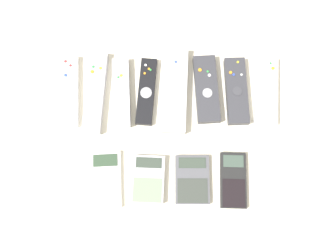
{
  "coord_description": "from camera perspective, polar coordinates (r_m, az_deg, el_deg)",
  "views": [
    {
      "loc": [
        0.0,
        -0.13,
        0.8
      ],
      "look_at": [
        0.0,
        0.04,
        0.01
      ],
      "focal_mm": 35.0,
      "sensor_mm": 36.0,
      "label": 1
    }
  ],
  "objects": [
    {
      "name": "ground_plane",
      "position": [
        0.81,
        -0.02,
        -3.14
      ],
      "size": [
        3.0,
        3.0,
        0.0
      ],
      "primitive_type": "plane",
      "color": "beige"
    },
    {
      "name": "remote_0",
      "position": [
        0.87,
        -16.88,
        5.76
      ],
      "size": [
        0.06,
        0.19,
        0.02
      ],
      "rotation": [
        0.0,
        0.0,
        0.06
      ],
      "color": "white",
      "rests_on": "ground_plane"
    },
    {
      "name": "remote_1",
      "position": [
        0.85,
        -12.6,
        5.68
      ],
      "size": [
        0.06,
        0.21,
        0.02
      ],
      "rotation": [
        0.0,
        0.0,
        -0.05
      ],
      "color": "#B7B7BC",
      "rests_on": "ground_plane"
    },
    {
      "name": "remote_2",
      "position": [
        0.84,
        -8.2,
        5.76
      ],
      "size": [
        0.05,
        0.18,
        0.02
      ],
      "rotation": [
        0.0,
        0.0,
        0.06
      ],
      "color": "#B7B7BC",
      "rests_on": "ground_plane"
    },
    {
      "name": "remote_3",
      "position": [
        0.84,
        -3.85,
        6.02
      ],
      "size": [
        0.05,
        0.18,
        0.02
      ],
      "rotation": [
        0.0,
        0.0,
        -0.07
      ],
      "color": "black",
      "rests_on": "ground_plane"
    },
    {
      "name": "remote_4",
      "position": [
        0.83,
        1.12,
        6.2
      ],
      "size": [
        0.07,
        0.22,
        0.03
      ],
      "rotation": [
        0.0,
        0.0,
        -0.04
      ],
      "color": "#B7B7BC",
      "rests_on": "ground_plane"
    },
    {
      "name": "remote_5",
      "position": [
        0.84,
        6.61,
        6.38
      ],
      "size": [
        0.07,
        0.18,
        0.03
      ],
      "rotation": [
        0.0,
        0.0,
        0.06
      ],
      "color": "#333338",
      "rests_on": "ground_plane"
    },
    {
      "name": "remote_6",
      "position": [
        0.85,
        11.72,
        5.98
      ],
      "size": [
        0.06,
        0.17,
        0.02
      ],
      "rotation": [
        0.0,
        0.0,
        0.04
      ],
      "color": "#333338",
      "rests_on": "ground_plane"
    },
    {
      "name": "remote_7",
      "position": [
        0.87,
        16.6,
        5.88
      ],
      "size": [
        0.07,
        0.18,
        0.02
      ],
      "rotation": [
        0.0,
        0.0,
        -0.07
      ],
      "color": "white",
      "rests_on": "ground_plane"
    },
    {
      "name": "calculator_0",
      "position": [
        0.81,
        -10.85,
        -9.12
      ],
      "size": [
        0.08,
        0.14,
        0.01
      ],
      "rotation": [
        0.0,
        0.0,
        0.06
      ],
      "color": "silver",
      "rests_on": "ground_plane"
    },
    {
      "name": "calculator_1",
      "position": [
        0.8,
        -3.57,
        -9.21
      ],
      "size": [
        0.08,
        0.12,
        0.02
      ],
      "rotation": [
        0.0,
        0.0,
        -0.03
      ],
      "color": "#B2B2B7",
      "rests_on": "ground_plane"
    },
    {
      "name": "calculator_2",
      "position": [
        0.8,
        4.15,
        -9.26
      ],
      "size": [
        0.08,
        0.12,
        0.02
      ],
      "rotation": [
        0.0,
        0.0,
        0.01
      ],
      "color": "#4C4C51",
      "rests_on": "ground_plane"
    },
    {
      "name": "calculator_3",
      "position": [
        0.81,
        11.18,
        -9.23
      ],
      "size": [
        0.06,
        0.13,
        0.02
      ],
      "rotation": [
        0.0,
        0.0,
        -0.02
      ],
      "color": "black",
      "rests_on": "ground_plane"
    }
  ]
}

